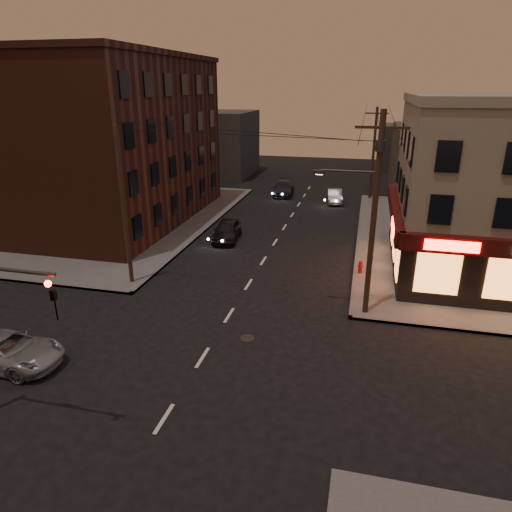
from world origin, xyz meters
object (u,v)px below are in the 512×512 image
(sedan_mid, at_px, (335,196))
(sedan_near, at_px, (227,230))
(fire_hydrant, at_px, (360,266))
(suv_cross, at_px, (6,350))
(sedan_far, at_px, (283,188))

(sedan_mid, bearing_deg, sedan_near, -124.55)
(sedan_mid, bearing_deg, fire_hydrant, -88.35)
(fire_hydrant, bearing_deg, suv_cross, -136.73)
(sedan_far, bearing_deg, fire_hydrant, -72.60)
(sedan_near, height_order, sedan_far, sedan_near)
(sedan_far, bearing_deg, sedan_mid, -25.71)
(sedan_near, height_order, sedan_mid, sedan_near)
(suv_cross, distance_m, fire_hydrant, 19.59)
(suv_cross, xyz_separation_m, fire_hydrant, (14.26, 13.43, -0.09))
(suv_cross, height_order, sedan_near, sedan_near)
(sedan_near, bearing_deg, fire_hydrant, -31.46)
(suv_cross, xyz_separation_m, sedan_near, (4.15, 18.18, 0.07))
(suv_cross, height_order, fire_hydrant, suv_cross)
(fire_hydrant, bearing_deg, sedan_mid, 99.23)
(sedan_near, xyz_separation_m, sedan_far, (1.46, 16.02, -0.03))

